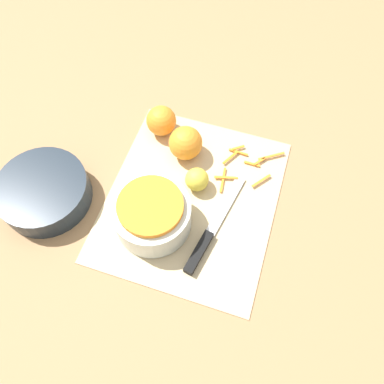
{
  "coord_description": "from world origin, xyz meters",
  "views": [
    {
      "loc": [
        -0.36,
        -0.12,
        0.74
      ],
      "look_at": [
        0.0,
        0.0,
        0.04
      ],
      "focal_mm": 35.0,
      "sensor_mm": 36.0,
      "label": 1
    }
  ],
  "objects_px": {
    "orange_left": "(186,143)",
    "lemon": "(197,180)",
    "bowl_dark": "(44,192)",
    "bowl_speckled": "(152,214)",
    "knife": "(206,240)",
    "orange_right": "(161,121)"
  },
  "relations": [
    {
      "from": "bowl_dark",
      "to": "orange_right",
      "type": "xyz_separation_m",
      "value": [
        0.25,
        -0.18,
        0.01
      ]
    },
    {
      "from": "knife",
      "to": "orange_right",
      "type": "height_order",
      "value": "orange_right"
    },
    {
      "from": "bowl_speckled",
      "to": "orange_left",
      "type": "height_order",
      "value": "bowl_speckled"
    },
    {
      "from": "bowl_speckled",
      "to": "orange_right",
      "type": "distance_m",
      "value": 0.25
    },
    {
      "from": "knife",
      "to": "orange_right",
      "type": "relative_size",
      "value": 3.55
    },
    {
      "from": "orange_right",
      "to": "lemon",
      "type": "relative_size",
      "value": 1.36
    },
    {
      "from": "bowl_speckled",
      "to": "orange_right",
      "type": "bearing_deg",
      "value": 15.85
    },
    {
      "from": "bowl_dark",
      "to": "knife",
      "type": "xyz_separation_m",
      "value": [
        0.01,
        -0.37,
        -0.02
      ]
    },
    {
      "from": "bowl_dark",
      "to": "bowl_speckled",
      "type": "bearing_deg",
      "value": -86.81
    },
    {
      "from": "bowl_dark",
      "to": "knife",
      "type": "height_order",
      "value": "bowl_dark"
    },
    {
      "from": "knife",
      "to": "bowl_dark",
      "type": "bearing_deg",
      "value": 102.09
    },
    {
      "from": "bowl_speckled",
      "to": "bowl_dark",
      "type": "relative_size",
      "value": 0.82
    },
    {
      "from": "bowl_speckled",
      "to": "orange_left",
      "type": "xyz_separation_m",
      "value": [
        0.19,
        -0.01,
        -0.0
      ]
    },
    {
      "from": "bowl_dark",
      "to": "orange_right",
      "type": "bearing_deg",
      "value": -35.48
    },
    {
      "from": "bowl_speckled",
      "to": "knife",
      "type": "bearing_deg",
      "value": -92.69
    },
    {
      "from": "orange_left",
      "to": "lemon",
      "type": "height_order",
      "value": "orange_left"
    },
    {
      "from": "bowl_dark",
      "to": "orange_right",
      "type": "relative_size",
      "value": 2.75
    },
    {
      "from": "knife",
      "to": "orange_left",
      "type": "xyz_separation_m",
      "value": [
        0.2,
        0.11,
        0.03
      ]
    },
    {
      "from": "bowl_speckled",
      "to": "lemon",
      "type": "bearing_deg",
      "value": -27.82
    },
    {
      "from": "bowl_dark",
      "to": "orange_left",
      "type": "bearing_deg",
      "value": -51.14
    },
    {
      "from": "orange_right",
      "to": "lemon",
      "type": "distance_m",
      "value": 0.18
    },
    {
      "from": "bowl_speckled",
      "to": "lemon",
      "type": "relative_size",
      "value": 3.06
    }
  ]
}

